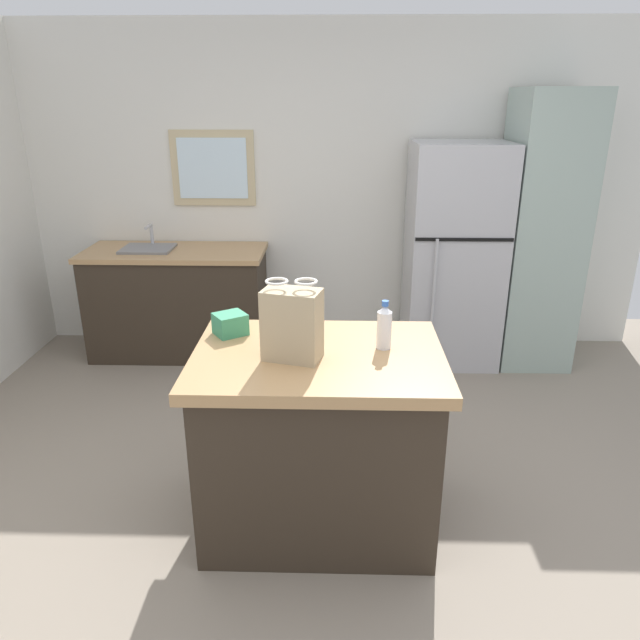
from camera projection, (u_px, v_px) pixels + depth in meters
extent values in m
plane|color=gray|center=(330.00, 529.00, 2.99)|extent=(6.18, 6.18, 0.00)
cube|color=silver|center=(335.00, 191.00, 4.92)|extent=(5.15, 0.10, 2.61)
cube|color=#CCB78C|center=(213.00, 168.00, 4.83)|extent=(0.68, 0.04, 0.60)
cube|color=white|center=(213.00, 168.00, 4.81)|extent=(0.56, 0.02, 0.48)
cube|color=#33281E|center=(318.00, 445.00, 2.91)|extent=(1.09, 0.77, 0.87)
cube|color=tan|center=(318.00, 359.00, 2.75)|extent=(1.17, 0.85, 0.06)
cube|color=#B7B7BC|center=(454.00, 256.00, 4.67)|extent=(0.72, 0.67, 1.73)
cube|color=black|center=(464.00, 240.00, 4.28)|extent=(0.71, 0.01, 0.02)
cylinder|color=#B7B7BC|center=(434.00, 291.00, 4.39)|extent=(0.02, 0.02, 0.78)
cube|color=#9EB2A8|center=(541.00, 233.00, 4.58)|extent=(0.55, 0.63, 2.11)
cube|color=#33281E|center=(179.00, 304.00, 4.92)|extent=(1.41, 0.59, 0.85)
cube|color=tan|center=(174.00, 252.00, 4.76)|extent=(1.45, 0.63, 0.04)
cube|color=slate|center=(148.00, 256.00, 4.78)|extent=(0.40, 0.32, 0.14)
cylinder|color=#B7B7BC|center=(152.00, 235.00, 4.86)|extent=(0.03, 0.03, 0.18)
cylinder|color=#B7B7BC|center=(148.00, 227.00, 4.76)|extent=(0.02, 0.14, 0.02)
cube|color=tan|center=(292.00, 325.00, 2.63)|extent=(0.28, 0.21, 0.32)
torus|color=white|center=(277.00, 281.00, 2.56)|extent=(0.12, 0.12, 0.01)
torus|color=white|center=(306.00, 282.00, 2.56)|extent=(0.12, 0.12, 0.01)
cube|color=#388E66|center=(230.00, 324.00, 2.94)|extent=(0.19, 0.19, 0.11)
cylinder|color=white|center=(384.00, 330.00, 2.76)|extent=(0.07, 0.07, 0.18)
cone|color=white|center=(385.00, 309.00, 2.73)|extent=(0.06, 0.06, 0.03)
cylinder|color=blue|center=(385.00, 303.00, 2.72)|extent=(0.03, 0.03, 0.02)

